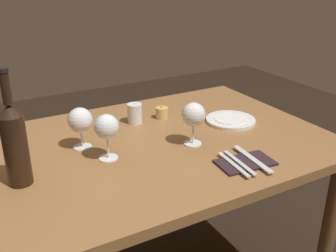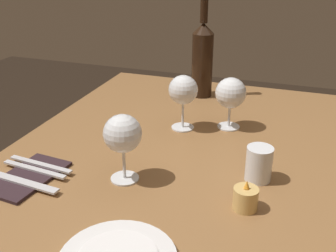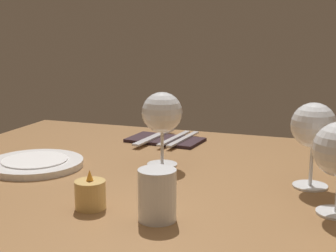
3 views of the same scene
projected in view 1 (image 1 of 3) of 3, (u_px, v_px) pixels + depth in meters
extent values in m
cube|color=olive|center=(155.00, 146.00, 1.48)|extent=(1.30, 0.90, 0.04)
cylinder|color=brown|center=(328.00, 234.00, 1.58)|extent=(0.06, 0.06, 0.70)
cylinder|color=brown|center=(217.00, 158.00, 2.19)|extent=(0.06, 0.06, 0.70)
cylinder|color=white|center=(83.00, 147.00, 1.42)|extent=(0.07, 0.07, 0.00)
cylinder|color=white|center=(82.00, 138.00, 1.41)|extent=(0.01, 0.01, 0.07)
sphere|color=white|center=(80.00, 120.00, 1.38)|extent=(0.09, 0.09, 0.09)
cylinder|color=beige|center=(80.00, 122.00, 1.39)|extent=(0.07, 0.07, 0.02)
cylinder|color=white|center=(193.00, 143.00, 1.45)|extent=(0.07, 0.07, 0.00)
cylinder|color=white|center=(193.00, 133.00, 1.44)|extent=(0.01, 0.01, 0.08)
sphere|color=white|center=(193.00, 114.00, 1.41)|extent=(0.09, 0.09, 0.09)
cylinder|color=beige|center=(193.00, 116.00, 1.41)|extent=(0.07, 0.07, 0.02)
cylinder|color=white|center=(108.00, 158.00, 1.35)|extent=(0.07, 0.07, 0.00)
cylinder|color=white|center=(108.00, 147.00, 1.33)|extent=(0.01, 0.01, 0.08)
sphere|color=white|center=(106.00, 126.00, 1.30)|extent=(0.08, 0.08, 0.08)
cylinder|color=beige|center=(106.00, 126.00, 1.30)|extent=(0.07, 0.07, 0.03)
cylinder|color=black|center=(16.00, 151.00, 1.16)|extent=(0.07, 0.07, 0.22)
cone|color=black|center=(9.00, 110.00, 1.11)|extent=(0.07, 0.07, 0.03)
cylinder|color=black|center=(6.00, 88.00, 1.08)|extent=(0.03, 0.03, 0.09)
cylinder|color=black|center=(3.00, 70.00, 1.06)|extent=(0.03, 0.03, 0.01)
cylinder|color=white|center=(135.00, 113.00, 1.63)|extent=(0.06, 0.06, 0.08)
cylinder|color=silver|center=(135.00, 116.00, 1.63)|extent=(0.05, 0.05, 0.05)
cylinder|color=#DBB266|center=(162.00, 113.00, 1.68)|extent=(0.05, 0.05, 0.05)
cylinder|color=white|center=(162.00, 114.00, 1.68)|extent=(0.04, 0.04, 0.03)
cone|color=#F99E2D|center=(162.00, 105.00, 1.67)|extent=(0.01, 0.01, 0.02)
cylinder|color=white|center=(231.00, 120.00, 1.65)|extent=(0.21, 0.21, 0.01)
cylinder|color=white|center=(231.00, 118.00, 1.64)|extent=(0.14, 0.14, 0.00)
cube|color=#2D1E23|center=(245.00, 163.00, 1.31)|extent=(0.20, 0.13, 0.01)
cube|color=silver|center=(239.00, 163.00, 1.30)|extent=(0.03, 0.18, 0.00)
cube|color=silver|center=(233.00, 164.00, 1.29)|extent=(0.03, 0.18, 0.00)
cube|color=silver|center=(252.00, 159.00, 1.32)|extent=(0.04, 0.21, 0.00)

